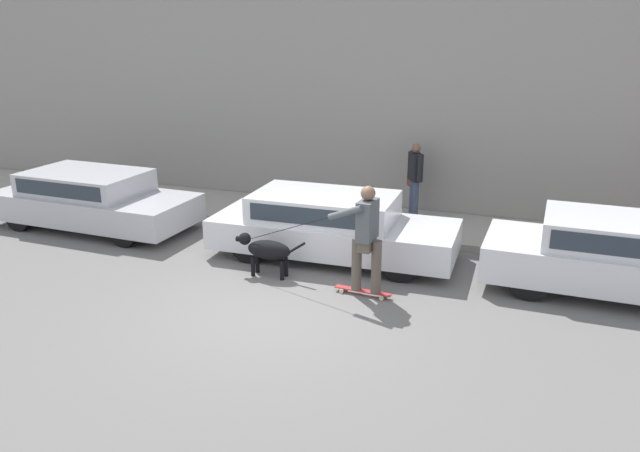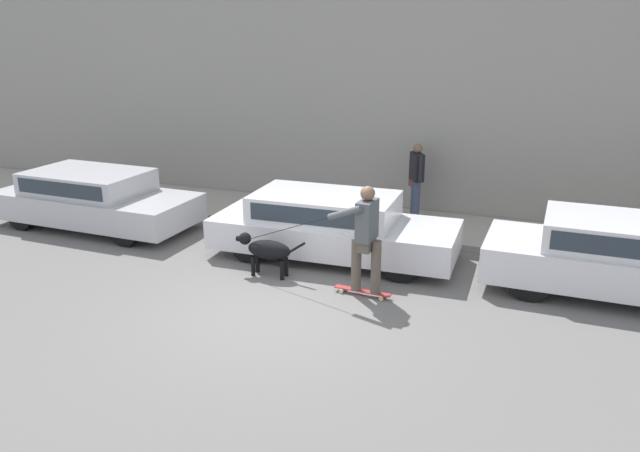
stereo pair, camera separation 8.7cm
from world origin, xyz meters
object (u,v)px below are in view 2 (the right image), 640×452
at_px(parked_car_0, 94,199).
at_px(skateboarder, 366,235).
at_px(parked_car_2, 617,258).
at_px(pedestrian_with_bag, 416,177).
at_px(dog, 267,250).
at_px(parked_car_1, 331,226).

relative_size(parked_car_0, skateboarder, 1.65).
xyz_separation_m(parked_car_2, pedestrian_with_bag, (-3.78, 2.62, 0.41)).
bearing_deg(parked_car_2, pedestrian_with_bag, 146.44).
height_order(dog, pedestrian_with_bag, pedestrian_with_bag).
relative_size(parked_car_0, parked_car_2, 1.06).
bearing_deg(dog, pedestrian_with_bag, -114.57).
height_order(parked_car_1, skateboarder, skateboarder).
distance_m(parked_car_0, parked_car_2, 10.08).
relative_size(parked_car_2, dog, 3.25).
distance_m(dog, pedestrian_with_bag, 4.25).
distance_m(parked_car_1, skateboarder, 1.85).
relative_size(parked_car_0, pedestrian_with_bag, 2.73).
relative_size(parked_car_1, skateboarder, 1.70).
relative_size(parked_car_1, pedestrian_with_bag, 2.82).
bearing_deg(parked_car_2, parked_car_1, -178.73).
bearing_deg(parked_car_1, dog, -122.25).
distance_m(parked_car_0, pedestrian_with_bag, 6.84).
height_order(parked_car_1, parked_car_2, parked_car_2).
height_order(parked_car_0, parked_car_1, parked_car_1).
bearing_deg(parked_car_1, parked_car_2, -1.45).
height_order(parked_car_2, dog, parked_car_2).
bearing_deg(parked_car_1, parked_car_0, 178.49).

